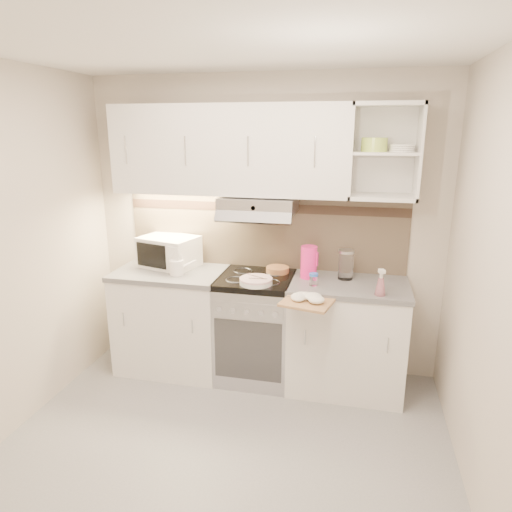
{
  "coord_description": "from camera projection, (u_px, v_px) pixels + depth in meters",
  "views": [
    {
      "loc": [
        0.78,
        -2.35,
        2.07
      ],
      "look_at": [
        0.03,
        0.95,
        1.12
      ],
      "focal_mm": 32.0,
      "sensor_mm": 36.0,
      "label": 1
    }
  ],
  "objects": [
    {
      "name": "worktop_left",
      "position": [
        170.0,
        273.0,
        3.88
      ],
      "size": [
        0.92,
        0.62,
        0.04
      ],
      "primitive_type": "cube",
      "color": "slate",
      "rests_on": "base_cabinet_left"
    },
    {
      "name": "glass_jar",
      "position": [
        346.0,
        264.0,
        3.63
      ],
      "size": [
        0.13,
        0.13,
        0.24
      ],
      "rotation": [
        0.0,
        0.0,
        0.27
      ],
      "color": "white",
      "rests_on": "worktop_right"
    },
    {
      "name": "spray_bottle",
      "position": [
        381.0,
        284.0,
        3.28
      ],
      "size": [
        0.08,
        0.08,
        0.21
      ],
      "rotation": [
        0.0,
        0.0,
        0.27
      ],
      "color": "pink",
      "rests_on": "worktop_right"
    },
    {
      "name": "microwave",
      "position": [
        169.0,
        252.0,
        3.96
      ],
      "size": [
        0.54,
        0.46,
        0.26
      ],
      "rotation": [
        0.0,
        0.0,
        -0.26
      ],
      "color": "white",
      "rests_on": "worktop_left"
    },
    {
      "name": "plate_stack",
      "position": [
        256.0,
        281.0,
        3.54
      ],
      "size": [
        0.26,
        0.26,
        0.05
      ],
      "rotation": [
        0.0,
        0.0,
        -0.31
      ],
      "color": "white",
      "rests_on": "electric_range"
    },
    {
      "name": "spice_jar",
      "position": [
        314.0,
        279.0,
        3.49
      ],
      "size": [
        0.07,
        0.07,
        0.1
      ],
      "rotation": [
        0.0,
        0.0,
        -0.0
      ],
      "color": "white",
      "rests_on": "worktop_right"
    },
    {
      "name": "bread_loaf",
      "position": [
        278.0,
        270.0,
        3.82
      ],
      "size": [
        0.19,
        0.19,
        0.05
      ],
      "primitive_type": "cylinder",
      "color": "#99593D",
      "rests_on": "electric_range"
    },
    {
      "name": "worktop_right",
      "position": [
        349.0,
        286.0,
        3.57
      ],
      "size": [
        0.92,
        0.62,
        0.04
      ],
      "primitive_type": "cube",
      "color": "slate",
      "rests_on": "base_cabinet_right"
    },
    {
      "name": "cutting_board",
      "position": [
        307.0,
        302.0,
        3.26
      ],
      "size": [
        0.4,
        0.38,
        0.02
      ],
      "primitive_type": "cube",
      "rotation": [
        0.0,
        0.0,
        -0.23
      ],
      "color": "tan",
      "rests_on": "base_cabinet_right"
    },
    {
      "name": "ground",
      "position": [
        218.0,
        462.0,
        2.93
      ],
      "size": [
        3.0,
        3.0,
        0.0
      ],
      "primitive_type": "plane",
      "color": "gray",
      "rests_on": "ground"
    },
    {
      "name": "base_cabinet_left",
      "position": [
        173.0,
        321.0,
        4.01
      ],
      "size": [
        0.9,
        0.6,
        0.86
      ],
      "primitive_type": "cube",
      "color": "white",
      "rests_on": "ground"
    },
    {
      "name": "room_shell",
      "position": [
        230.0,
        202.0,
        2.83
      ],
      "size": [
        3.04,
        2.84,
        2.52
      ],
      "color": "beige",
      "rests_on": "ground"
    },
    {
      "name": "pink_pitcher",
      "position": [
        309.0,
        262.0,
        3.66
      ],
      "size": [
        0.14,
        0.13,
        0.26
      ],
      "rotation": [
        0.0,
        0.0,
        -0.18
      ],
      "color": "#FF2289",
      "rests_on": "worktop_right"
    },
    {
      "name": "dish_towel",
      "position": [
        307.0,
        296.0,
        3.25
      ],
      "size": [
        0.27,
        0.23,
        0.07
      ],
      "primitive_type": null,
      "rotation": [
        0.0,
        0.0,
        -0.04
      ],
      "color": "white",
      "rests_on": "cutting_board"
    },
    {
      "name": "watering_can",
      "position": [
        178.0,
        267.0,
        3.75
      ],
      "size": [
        0.22,
        0.14,
        0.19
      ],
      "rotation": [
        0.0,
        0.0,
        0.42
      ],
      "color": "white",
      "rests_on": "worktop_left"
    },
    {
      "name": "electric_range",
      "position": [
        256.0,
        327.0,
        3.84
      ],
      "size": [
        0.6,
        0.6,
        0.9
      ],
      "color": "#B7B7BC",
      "rests_on": "ground"
    },
    {
      "name": "base_cabinet_right",
      "position": [
        346.0,
        338.0,
        3.69
      ],
      "size": [
        0.9,
        0.6,
        0.86
      ],
      "primitive_type": "cube",
      "color": "white",
      "rests_on": "ground"
    }
  ]
}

